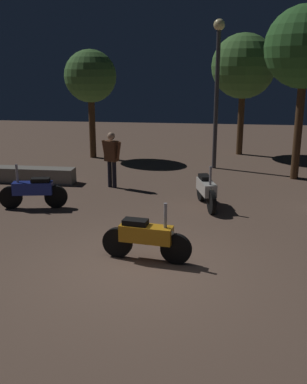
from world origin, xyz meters
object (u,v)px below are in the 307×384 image
person_rider_beside (112,155)px  streetlamp_near (217,76)px  motorcycle_white_parked_right (206,190)px  motorcycle_blue_parked_left (33,191)px  motorcycle_orange_foreground (146,237)px

person_rider_beside → streetlamp_near: streetlamp_near is taller
person_rider_beside → streetlamp_near: (2.90, 2.91, 2.12)m
streetlamp_near → motorcycle_white_parked_right: bearing=-92.5°
motorcycle_blue_parked_left → motorcycle_white_parked_right: (4.20, 0.66, 0.00)m
motorcycle_white_parked_right → person_rider_beside: bearing=-133.7°
person_rider_beside → motorcycle_white_parked_right: bearing=-95.9°
motorcycle_orange_foreground → person_rider_beside: size_ratio=1.04×
motorcycle_orange_foreground → motorcycle_white_parked_right: same height
motorcycle_white_parked_right → motorcycle_orange_foreground: bearing=-31.8°
motorcycle_blue_parked_left → person_rider_beside: bearing=-135.2°
motorcycle_orange_foreground → streetlamp_near: bearing=89.5°
motorcycle_orange_foreground → motorcycle_blue_parked_left: same height
motorcycle_orange_foreground → streetlamp_near: 8.24m
motorcycle_white_parked_right → streetlamp_near: size_ratio=0.34×
motorcycle_blue_parked_left → motorcycle_white_parked_right: size_ratio=1.01×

